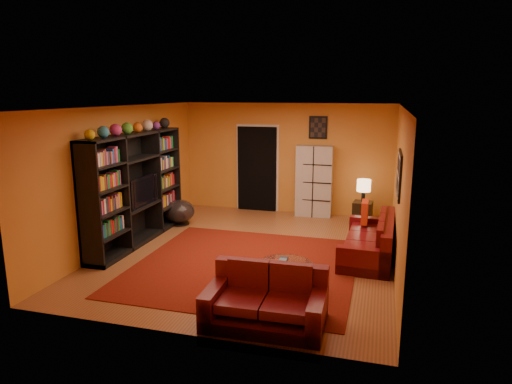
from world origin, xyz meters
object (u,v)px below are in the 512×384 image
(entertainment_unit, at_px, (136,188))
(tv, at_px, (139,191))
(storage_cabinet, at_px, (314,181))
(side_table, at_px, (362,213))
(bowl_chair, at_px, (179,211))
(table_lamp, at_px, (364,186))
(loveseat, at_px, (267,300))
(sofa, at_px, (373,241))
(coffee_table, at_px, (285,267))

(entertainment_unit, bearing_deg, tv, 27.22)
(storage_cabinet, xyz_separation_m, side_table, (1.14, -0.42, -0.58))
(entertainment_unit, bearing_deg, side_table, 29.98)
(bowl_chair, bearing_deg, entertainment_unit, -102.13)
(storage_cabinet, distance_m, side_table, 1.35)
(side_table, bearing_deg, table_lamp, 0.00)
(loveseat, distance_m, bowl_chair, 4.71)
(sofa, xyz_separation_m, coffee_table, (-1.19, -1.76, 0.07))
(coffee_table, bearing_deg, storage_cabinet, 93.07)
(entertainment_unit, xyz_separation_m, storage_cabinet, (2.99, 2.80, -0.22))
(table_lamp, bearing_deg, entertainment_unit, -150.02)
(entertainment_unit, height_order, loveseat, entertainment_unit)
(sofa, relative_size, loveseat, 1.39)
(loveseat, distance_m, table_lamp, 4.93)
(tv, height_order, coffee_table, tv)
(sofa, xyz_separation_m, bowl_chair, (-4.13, 0.95, 0.00))
(sofa, relative_size, table_lamp, 4.21)
(loveseat, bearing_deg, table_lamp, -12.48)
(bowl_chair, xyz_separation_m, table_lamp, (3.86, 1.11, 0.56))
(coffee_table, height_order, bowl_chair, bowl_chair)
(side_table, height_order, table_lamp, table_lamp)
(loveseat, height_order, bowl_chair, loveseat)
(tv, bearing_deg, bowl_chair, -10.18)
(storage_cabinet, bearing_deg, side_table, -22.39)
(coffee_table, height_order, side_table, side_table)
(sofa, distance_m, table_lamp, 2.15)
(loveseat, xyz_separation_m, side_table, (0.95, 4.80, -0.04))
(sofa, bearing_deg, entertainment_unit, -173.54)
(entertainment_unit, height_order, coffee_table, entertainment_unit)
(storage_cabinet, height_order, side_table, storage_cabinet)
(tv, height_order, table_lamp, tv)
(coffee_table, relative_size, side_table, 1.59)
(sofa, height_order, side_table, sofa)
(coffee_table, distance_m, storage_cabinet, 4.26)
(sofa, relative_size, storage_cabinet, 1.27)
(sofa, xyz_separation_m, storage_cabinet, (-1.42, 2.47, 0.54))
(loveseat, bearing_deg, side_table, -12.48)
(tv, distance_m, loveseat, 4.04)
(storage_cabinet, bearing_deg, entertainment_unit, -139.33)
(entertainment_unit, relative_size, tv, 3.05)
(sofa, relative_size, side_table, 4.18)
(storage_cabinet, height_order, table_lamp, storage_cabinet)
(table_lamp, bearing_deg, loveseat, -101.14)
(side_table, relative_size, table_lamp, 1.01)
(side_table, bearing_deg, tv, -149.99)
(entertainment_unit, xyz_separation_m, table_lamp, (4.13, 2.38, -0.20))
(tv, relative_size, sofa, 0.47)
(table_lamp, bearing_deg, tv, -149.99)
(sofa, height_order, bowl_chair, sofa)
(entertainment_unit, relative_size, sofa, 1.44)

